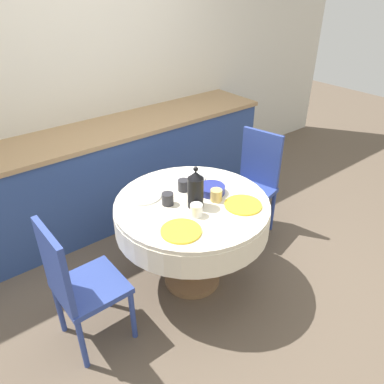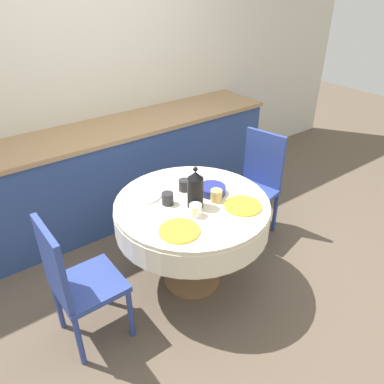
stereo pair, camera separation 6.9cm
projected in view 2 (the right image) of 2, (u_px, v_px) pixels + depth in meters
ground_plane at (192, 279)px, 3.02m from camera, size 12.00×12.00×0.00m
wall_back at (91, 77)px, 3.42m from camera, size 7.00×0.05×2.60m
kitchen_counter at (117, 172)px, 3.62m from camera, size 3.24×0.64×0.92m
dining_table at (192, 217)px, 2.70m from camera, size 1.11×1.11×0.74m
chair_left at (256, 181)px, 3.34m from camera, size 0.48×0.48×0.95m
chair_right at (75, 280)px, 2.28m from camera, size 0.40×0.40×0.95m
plate_near_left at (179, 231)px, 2.33m from camera, size 0.26×0.26×0.01m
cup_near_left at (196, 210)px, 2.47m from camera, size 0.08×0.08×0.09m
plate_near_right at (243, 206)px, 2.58m from camera, size 0.26×0.26×0.01m
cup_near_right at (216, 195)px, 2.63m from camera, size 0.08×0.08×0.09m
plate_far_left at (144, 195)px, 2.70m from camera, size 0.26×0.26×0.01m
cup_far_left at (168, 198)px, 2.59m from camera, size 0.08×0.08×0.09m
plate_far_right at (191, 177)px, 2.94m from camera, size 0.26×0.26×0.01m
cup_far_right at (184, 185)px, 2.75m from camera, size 0.08×0.08×0.09m
coffee_carafe at (195, 189)px, 2.52m from camera, size 0.11×0.11×0.30m
fruit_bowl at (212, 190)px, 2.72m from camera, size 0.19×0.19×0.06m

